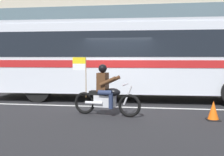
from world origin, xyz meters
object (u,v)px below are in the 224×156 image
at_px(transit_bus, 139,55).
at_px(traffic_cone, 213,111).
at_px(motorcycle_with_rider, 106,94).
at_px(fire_hydrant, 69,81).

height_order(transit_bus, traffic_cone, transit_bus).
xyz_separation_m(transit_bus, traffic_cone, (2.22, -3.33, -1.63)).
distance_m(motorcycle_with_rider, fire_hydrant, 6.43).
height_order(transit_bus, fire_hydrant, transit_bus).
bearing_deg(traffic_cone, transit_bus, 123.76).
xyz_separation_m(motorcycle_with_rider, traffic_cone, (3.11, -0.16, -0.41)).
bearing_deg(traffic_cone, motorcycle_with_rider, 177.04).
distance_m(transit_bus, motorcycle_with_rider, 3.51).
relative_size(fire_hydrant, traffic_cone, 1.36).
xyz_separation_m(motorcycle_with_rider, fire_hydrant, (-2.96, 5.71, -0.15)).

